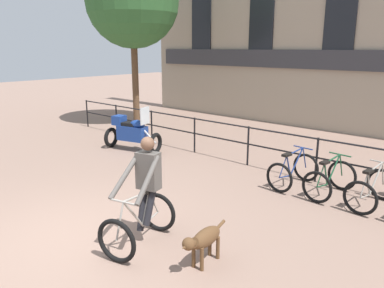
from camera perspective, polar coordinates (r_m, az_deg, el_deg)
name	(u,v)px	position (r m, az deg, el deg)	size (l,w,h in m)	color
ground_plane	(72,236)	(6.69, -17.84, -13.23)	(60.00, 60.00, 0.00)	#8E7060
canal_railing	(248,139)	(9.88, 8.57, 0.73)	(15.05, 0.05, 1.05)	black
cyclist_with_bike	(143,197)	(5.96, -7.49, -8.03)	(0.95, 1.30, 1.70)	black
dog	(204,240)	(5.47, 1.78, -14.35)	(0.26, 1.01, 0.57)	brown
parked_motorcycle	(132,132)	(11.41, -9.15, 1.80)	(1.86, 1.05, 1.35)	black
parked_bicycle_near_lamp	(293,171)	(8.65, 15.14, -4.04)	(0.77, 1.17, 0.86)	black
parked_bicycle_mid_left	(330,180)	(8.34, 20.26, -5.15)	(0.77, 1.17, 0.86)	black
parked_bicycle_mid_right	(372,190)	(8.10, 25.75, -6.29)	(0.77, 1.17, 0.86)	black
tree_canalside_left	(132,1)	(15.46, -9.08, 20.69)	(3.57, 3.57, 6.55)	brown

